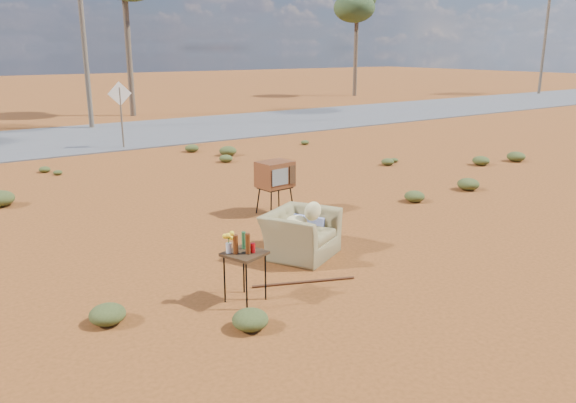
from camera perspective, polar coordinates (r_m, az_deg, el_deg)
ground at (r=8.40m, az=0.36°, el=-7.30°), size 140.00×140.00×0.00m
highway at (r=22.06m, az=-22.54°, el=5.79°), size 140.00×7.00×0.04m
armchair at (r=9.04m, az=1.48°, el=-2.56°), size 1.45×1.34×0.98m
tv_unit at (r=11.18m, az=-1.33°, el=2.71°), size 0.72×0.60×1.06m
side_table at (r=7.29m, az=-4.78°, el=-5.02°), size 0.60×0.60×0.96m
rusty_bar at (r=8.06m, az=1.63°, el=-8.17°), size 1.40×0.59×0.04m
road_sign at (r=19.38m, az=-16.67°, el=9.57°), size 0.78×0.06×2.19m
eucalyptus_right at (r=40.35m, az=7.04°, el=19.07°), size 3.20×3.20×7.10m
utility_pole_center at (r=24.74m, az=-20.16°, el=16.56°), size 1.40×0.20×8.00m
utility_pole_east at (r=45.24m, az=24.70°, el=15.15°), size 1.40×0.20×8.00m
scrub_patch at (r=11.78m, az=-15.34°, el=-0.45°), size 17.49×8.07×0.33m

